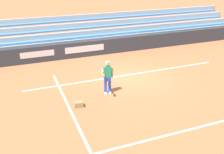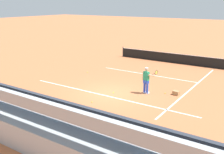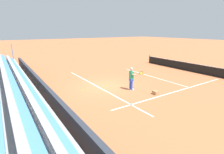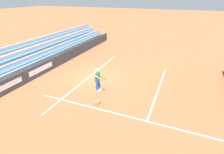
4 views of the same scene
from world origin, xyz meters
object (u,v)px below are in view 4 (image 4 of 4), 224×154
(tennis_ball_stray_back, at_px, (100,98))
(tennis_ball_far_right, at_px, (76,73))
(tennis_player, at_px, (98,80))
(ball_box_cardboard, at_px, (97,103))
(tennis_ball_by_box, at_px, (96,78))
(tennis_ball_far_left, at_px, (143,65))

(tennis_ball_stray_back, xyz_separation_m, tennis_ball_far_right, (-3.00, -3.84, 0.00))
(tennis_player, distance_m, ball_box_cardboard, 2.05)
(tennis_ball_far_right, bearing_deg, tennis_ball_by_box, 85.86)
(ball_box_cardboard, relative_size, tennis_ball_by_box, 6.06)
(tennis_ball_by_box, bearing_deg, tennis_ball_far_left, 146.28)
(tennis_ball_by_box, xyz_separation_m, tennis_ball_far_left, (-4.62, 3.08, 0.00))
(tennis_player, bearing_deg, tennis_ball_far_right, -121.14)
(tennis_player, distance_m, tennis_ball_far_right, 3.85)
(tennis_player, height_order, tennis_ball_stray_back, tennis_player)
(tennis_ball_stray_back, relative_size, tennis_ball_far_right, 1.00)
(ball_box_cardboard, height_order, tennis_ball_far_right, ball_box_cardboard)
(tennis_player, xyz_separation_m, tennis_ball_by_box, (-1.79, -1.12, -0.86))
(tennis_ball_far_right, bearing_deg, ball_box_cardboard, 47.62)
(tennis_ball_far_right, bearing_deg, tennis_ball_stray_back, 52.03)
(tennis_ball_stray_back, bearing_deg, tennis_ball_far_right, -127.97)
(tennis_ball_by_box, height_order, tennis_ball_far_right, same)
(tennis_ball_stray_back, height_order, tennis_ball_far_left, same)
(tennis_ball_stray_back, bearing_deg, tennis_ball_far_left, 169.93)
(tennis_ball_stray_back, distance_m, tennis_ball_far_right, 4.88)
(tennis_ball_far_left, relative_size, tennis_ball_far_right, 1.00)
(ball_box_cardboard, xyz_separation_m, tennis_ball_stray_back, (-0.66, -0.17, -0.10))
(tennis_ball_by_box, bearing_deg, tennis_player, 32.12)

